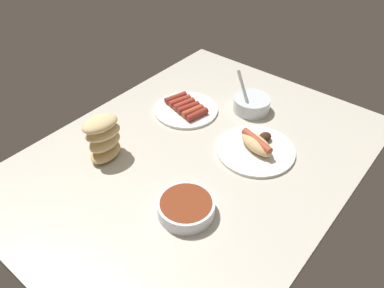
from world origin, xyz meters
TOP-DOWN VIEW (x-y plane):
  - ground_plane at (0.00, 0.00)cm, footprint 120.00×90.00cm
  - plate_hotdog_assembled at (-13.71, 13.74)cm, footprint 25.29×25.29cm
  - bowl_coleslaw at (-32.32, -0.07)cm, footprint 13.39×13.39cm
  - bread_stack at (18.13, -22.07)cm, footprint 13.39×10.22cm
  - bowl_chili at (20.14, 12.76)cm, footprint 15.61×15.61cm
  - plate_sausages at (-16.74, -18.16)cm, footprint 23.25×23.25cm

SIDE VIEW (x-z plane):
  - ground_plane at x=0.00cm, z-range -3.00..0.00cm
  - plate_sausages at x=-16.74cm, z-range -0.59..2.85cm
  - plate_hotdog_assembled at x=-13.71cm, z-range -1.13..4.48cm
  - bowl_chili at x=20.14cm, z-range 0.22..4.49cm
  - bowl_coleslaw at x=-32.32cm, z-range -4.71..10.50cm
  - bread_stack at x=18.13cm, z-range 0.00..14.40cm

